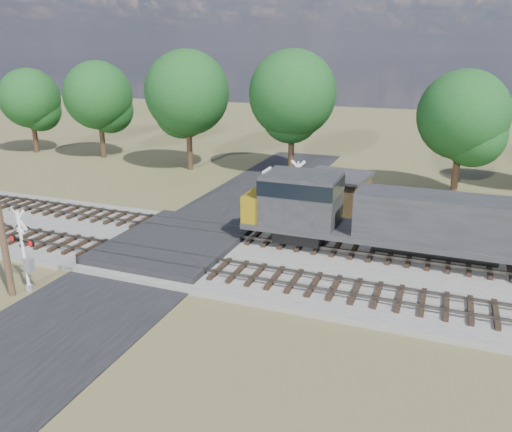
% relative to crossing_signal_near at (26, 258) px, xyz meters
% --- Properties ---
extents(ground, '(160.00, 160.00, 0.00)m').
position_rel_crossing_signal_near_xyz_m(ground, '(3.85, 6.86, -1.75)').
color(ground, brown).
rests_on(ground, ground).
extents(ballast_bed, '(140.00, 10.00, 0.30)m').
position_rel_crossing_signal_near_xyz_m(ballast_bed, '(13.85, 7.36, -1.60)').
color(ballast_bed, gray).
rests_on(ballast_bed, ground).
extents(road, '(7.00, 60.00, 0.08)m').
position_rel_crossing_signal_near_xyz_m(road, '(3.85, 6.86, -1.71)').
color(road, black).
rests_on(road, ground).
extents(crossing_panel, '(7.00, 9.00, 0.62)m').
position_rel_crossing_signal_near_xyz_m(crossing_panel, '(3.85, 7.36, -1.43)').
color(crossing_panel, '#262628').
rests_on(crossing_panel, ground).
extents(track_near, '(140.00, 2.60, 0.33)m').
position_rel_crossing_signal_near_xyz_m(track_near, '(6.98, 4.86, -1.34)').
color(track_near, black).
rests_on(track_near, ballast_bed).
extents(track_far, '(140.00, 2.60, 0.33)m').
position_rel_crossing_signal_near_xyz_m(track_far, '(6.98, 9.86, -1.34)').
color(track_far, black).
rests_on(track_far, ballast_bed).
extents(crossing_signal_near, '(1.69, 0.41, 4.21)m').
position_rel_crossing_signal_near_xyz_m(crossing_signal_near, '(0.00, 0.00, 0.00)').
color(crossing_signal_near, silver).
rests_on(crossing_signal_near, ground).
extents(crossing_signal_far, '(1.65, 0.36, 4.08)m').
position_rel_crossing_signal_near_xyz_m(crossing_signal_far, '(8.79, 15.37, -0.05)').
color(crossing_signal_far, silver).
rests_on(crossing_signal_far, ground).
extents(equipment_shed, '(4.78, 4.78, 2.91)m').
position_rel_crossing_signal_near_xyz_m(equipment_shed, '(11.18, 17.06, -0.27)').
color(equipment_shed, '#422D1C').
rests_on(equipment_shed, ground).
extents(treeline, '(81.59, 10.65, 11.52)m').
position_rel_crossing_signal_near_xyz_m(treeline, '(12.16, 26.88, 5.05)').
color(treeline, black).
rests_on(treeline, ground).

